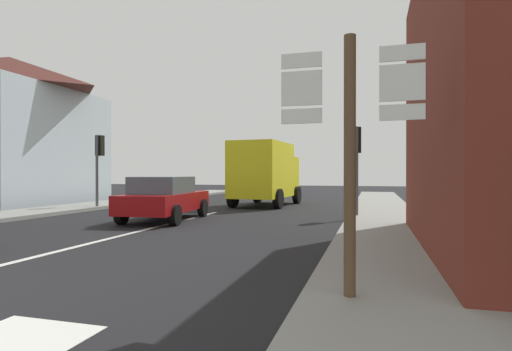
# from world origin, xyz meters

# --- Properties ---
(ground_plane) EXTENTS (80.00, 80.00, 0.00)m
(ground_plane) POSITION_xyz_m (0.00, 10.00, 0.00)
(ground_plane) COLOR black
(sidewalk_right) EXTENTS (2.42, 44.00, 0.14)m
(sidewalk_right) POSITION_xyz_m (6.49, 8.00, 0.07)
(sidewalk_right) COLOR gray
(sidewalk_right) RESTS_ON ground
(sidewalk_left) EXTENTS (2.42, 44.00, 0.14)m
(sidewalk_left) POSITION_xyz_m (-6.49, 8.00, 0.07)
(sidewalk_left) COLOR gray
(sidewalk_left) RESTS_ON ground
(lane_centre_stripe) EXTENTS (0.16, 12.00, 0.01)m
(lane_centre_stripe) POSITION_xyz_m (0.00, 6.00, 0.01)
(lane_centre_stripe) COLOR silver
(lane_centre_stripe) RESTS_ON ground
(clapboard_house_left) EXTENTS (7.36, 8.81, 7.66)m
(clapboard_house_left) POSITION_xyz_m (-12.11, 13.58, 3.87)
(clapboard_house_left) COLOR silver
(clapboard_house_left) RESTS_ON ground
(sedan_far) EXTENTS (2.28, 4.35, 1.47)m
(sedan_far) POSITION_xyz_m (-0.62, 8.91, 0.76)
(sedan_far) COLOR maroon
(sedan_far) RESTS_ON ground
(delivery_truck) EXTENTS (2.77, 5.14, 3.05)m
(delivery_truck) POSITION_xyz_m (1.07, 15.92, 1.65)
(delivery_truck) COLOR yellow
(delivery_truck) RESTS_ON ground
(route_sign_post) EXTENTS (1.66, 0.14, 3.20)m
(route_sign_post) POSITION_xyz_m (5.85, 1.43, 1.91)
(route_sign_post) COLOR brown
(route_sign_post) RESTS_ON ground
(traffic_light_near_right) EXTENTS (0.30, 0.49, 3.20)m
(traffic_light_near_right) POSITION_xyz_m (5.58, 11.21, 2.37)
(traffic_light_near_right) COLOR #47474C
(traffic_light_near_right) RESTS_ON ground
(traffic_light_near_left) EXTENTS (0.30, 0.49, 3.27)m
(traffic_light_near_left) POSITION_xyz_m (-5.58, 12.10, 2.42)
(traffic_light_near_left) COLOR #47474C
(traffic_light_near_left) RESTS_ON ground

